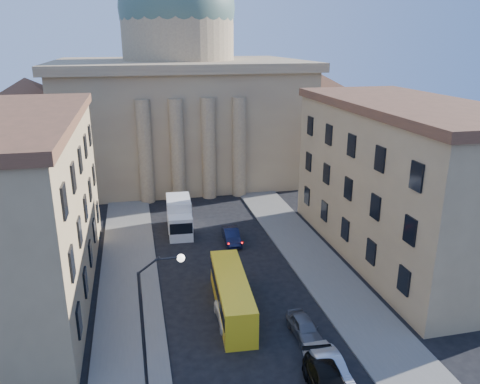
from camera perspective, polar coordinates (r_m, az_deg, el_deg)
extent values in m
cube|color=#5C5A54|center=(38.69, -13.33, -13.27)|extent=(5.00, 60.00, 0.15)
cube|color=#5C5A54|center=(41.74, 11.08, -10.62)|extent=(5.00, 60.00, 0.15)
cube|color=#856C52|center=(72.52, -7.15, 8.57)|extent=(34.00, 26.00, 16.00)
cube|color=#856C52|center=(71.62, -7.42, 15.21)|extent=(35.50, 27.50, 1.20)
cylinder|color=#856C52|center=(71.53, -7.54, 18.09)|extent=(16.00, 16.00, 8.00)
sphere|color=#486256|center=(71.64, -7.68, 21.29)|extent=(16.40, 16.40, 16.40)
cube|color=#856C52|center=(71.99, -23.80, 5.07)|extent=(13.00, 13.00, 11.00)
cone|color=#523423|center=(70.86, -24.58, 10.97)|extent=(26.02, 26.02, 4.00)
cube|color=#856C52|center=(76.09, 9.13, 7.02)|extent=(13.00, 13.00, 11.00)
cone|color=#523423|center=(75.02, 9.42, 12.65)|extent=(26.02, 26.02, 4.00)
cylinder|color=#856C52|center=(59.52, -11.49, 4.77)|extent=(1.80, 1.80, 13.00)
cylinder|color=#856C52|center=(59.73, -7.64, 5.02)|extent=(1.80, 1.80, 13.00)
cylinder|color=#856C52|center=(60.22, -3.84, 5.25)|extent=(1.80, 1.80, 13.00)
cylinder|color=#856C52|center=(60.96, -0.11, 5.45)|extent=(1.80, 1.80, 13.00)
cube|color=tan|center=(40.55, -26.16, -2.38)|extent=(11.00, 26.00, 14.00)
cube|color=tan|center=(46.22, 19.29, 0.87)|extent=(11.00, 26.00, 14.00)
cube|color=#523423|center=(44.72, 20.27, 9.83)|extent=(11.60, 26.60, 0.80)
cylinder|color=black|center=(28.13, -11.71, -16.80)|extent=(0.20, 0.20, 8.00)
cylinder|color=black|center=(25.91, -11.10, -8.79)|extent=(1.30, 0.12, 0.96)
cylinder|color=black|center=(25.81, -8.90, -8.02)|extent=(1.30, 0.12, 0.12)
sphere|color=white|center=(25.88, -7.23, -7.99)|extent=(0.44, 0.44, 0.44)
imported|color=#9FA1A7|center=(31.06, 10.80, -20.34)|extent=(1.77, 4.72, 1.54)
imported|color=silver|center=(35.45, -1.06, -14.85)|extent=(2.18, 4.52, 1.24)
imported|color=black|center=(29.90, 10.75, -22.05)|extent=(2.78, 5.67, 1.59)
imported|color=#525257|center=(34.42, 7.86, -16.04)|extent=(1.71, 4.08, 1.38)
imported|color=black|center=(48.11, -1.05, -5.37)|extent=(1.78, 4.47, 1.44)
cube|color=yellow|center=(36.44, -1.01, -12.42)|extent=(2.95, 10.08, 2.80)
cube|color=black|center=(36.21, -1.01, -11.80)|extent=(2.96, 9.54, 0.99)
cylinder|color=black|center=(33.84, -1.69, -17.01)|extent=(0.33, 0.92, 0.90)
cylinder|color=black|center=(34.07, 1.46, -16.73)|extent=(0.33, 0.92, 0.90)
cylinder|color=black|center=(39.93, -3.05, -11.07)|extent=(0.33, 0.92, 0.90)
cylinder|color=black|center=(40.13, -0.43, -10.88)|extent=(0.33, 0.92, 0.90)
cube|color=silver|center=(49.24, -7.25, -4.26)|extent=(2.54, 2.64, 2.53)
cube|color=black|center=(48.00, -7.18, -4.46)|extent=(2.32, 0.24, 1.16)
cube|color=silver|center=(51.68, -7.46, -2.48)|extent=(2.74, 4.54, 3.27)
cylinder|color=black|center=(49.13, -8.42, -5.37)|extent=(0.34, 0.96, 0.95)
cylinder|color=black|center=(49.21, -5.95, -5.22)|extent=(0.34, 0.96, 0.95)
cylinder|color=black|center=(53.02, -8.60, -3.57)|extent=(0.34, 0.96, 0.95)
cylinder|color=black|center=(53.10, -6.32, -3.44)|extent=(0.34, 0.96, 0.95)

